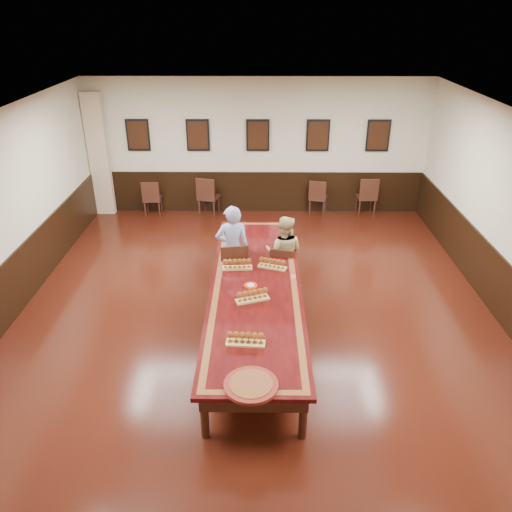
{
  "coord_description": "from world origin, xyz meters",
  "views": [
    {
      "loc": [
        0.07,
        -6.68,
        4.66
      ],
      "look_at": [
        0.0,
        0.5,
        1.0
      ],
      "focal_mm": 35.0,
      "sensor_mm": 36.0,
      "label": 1
    }
  ],
  "objects_px": {
    "person_man": "(233,249)",
    "carved_platter": "(251,385)",
    "spare_chair_c": "(318,196)",
    "person_woman": "(284,253)",
    "spare_chair_d": "(366,196)",
    "spare_chair_b": "(209,196)",
    "chair_woman": "(283,268)",
    "spare_chair_a": "(152,198)",
    "conference_table": "(256,293)",
    "chair_man": "(234,267)"
  },
  "relations": [
    {
      "from": "spare_chair_c",
      "to": "conference_table",
      "type": "bearing_deg",
      "value": 87.65
    },
    {
      "from": "spare_chair_c",
      "to": "spare_chair_a",
      "type": "bearing_deg",
      "value": 16.49
    },
    {
      "from": "spare_chair_a",
      "to": "carved_platter",
      "type": "bearing_deg",
      "value": 107.11
    },
    {
      "from": "spare_chair_b",
      "to": "conference_table",
      "type": "distance_m",
      "value": 4.88
    },
    {
      "from": "spare_chair_a",
      "to": "person_man",
      "type": "bearing_deg",
      "value": 118.31
    },
    {
      "from": "carved_platter",
      "to": "chair_woman",
      "type": "bearing_deg",
      "value": 81.67
    },
    {
      "from": "spare_chair_c",
      "to": "conference_table",
      "type": "xyz_separation_m",
      "value": [
        -1.48,
        -4.82,
        0.17
      ]
    },
    {
      "from": "person_man",
      "to": "spare_chair_c",
      "type": "bearing_deg",
      "value": -126.38
    },
    {
      "from": "spare_chair_a",
      "to": "conference_table",
      "type": "bearing_deg",
      "value": 115.79
    },
    {
      "from": "person_woman",
      "to": "carved_platter",
      "type": "bearing_deg",
      "value": 92.07
    },
    {
      "from": "spare_chair_b",
      "to": "person_man",
      "type": "distance_m",
      "value": 3.68
    },
    {
      "from": "spare_chair_d",
      "to": "carved_platter",
      "type": "height_order",
      "value": "spare_chair_d"
    },
    {
      "from": "person_man",
      "to": "person_woman",
      "type": "bearing_deg",
      "value": 176.15
    },
    {
      "from": "spare_chair_b",
      "to": "spare_chair_d",
      "type": "distance_m",
      "value": 3.83
    },
    {
      "from": "chair_woman",
      "to": "spare_chair_a",
      "type": "xyz_separation_m",
      "value": [
        -3.03,
        3.56,
        0.0
      ]
    },
    {
      "from": "chair_man",
      "to": "spare_chair_b",
      "type": "relative_size",
      "value": 1.04
    },
    {
      "from": "person_man",
      "to": "carved_platter",
      "type": "bearing_deg",
      "value": 87.28
    },
    {
      "from": "chair_man",
      "to": "spare_chair_d",
      "type": "height_order",
      "value": "chair_man"
    },
    {
      "from": "conference_table",
      "to": "spare_chair_b",
      "type": "bearing_deg",
      "value": 104.11
    },
    {
      "from": "chair_woman",
      "to": "person_woman",
      "type": "height_order",
      "value": "person_woman"
    },
    {
      "from": "conference_table",
      "to": "carved_platter",
      "type": "distance_m",
      "value": 2.3
    },
    {
      "from": "spare_chair_a",
      "to": "spare_chair_d",
      "type": "height_order",
      "value": "spare_chair_d"
    },
    {
      "from": "carved_platter",
      "to": "spare_chair_d",
      "type": "bearing_deg",
      "value": 69.32
    },
    {
      "from": "spare_chair_a",
      "to": "spare_chair_c",
      "type": "bearing_deg",
      "value": 179.07
    },
    {
      "from": "spare_chair_b",
      "to": "person_woman",
      "type": "distance_m",
      "value": 3.88
    },
    {
      "from": "spare_chair_d",
      "to": "conference_table",
      "type": "height_order",
      "value": "spare_chair_d"
    },
    {
      "from": "spare_chair_a",
      "to": "chair_woman",
      "type": "bearing_deg",
      "value": 127.64
    },
    {
      "from": "chair_man",
      "to": "spare_chair_c",
      "type": "bearing_deg",
      "value": -125.52
    },
    {
      "from": "person_woman",
      "to": "chair_man",
      "type": "bearing_deg",
      "value": 22.5
    },
    {
      "from": "spare_chair_d",
      "to": "person_man",
      "type": "height_order",
      "value": "person_man"
    },
    {
      "from": "chair_man",
      "to": "spare_chair_c",
      "type": "distance_m",
      "value": 4.22
    },
    {
      "from": "carved_platter",
      "to": "spare_chair_b",
      "type": "bearing_deg",
      "value": 99.36
    },
    {
      "from": "carved_platter",
      "to": "conference_table",
      "type": "bearing_deg",
      "value": 89.23
    },
    {
      "from": "chair_man",
      "to": "spare_chair_c",
      "type": "relative_size",
      "value": 1.15
    },
    {
      "from": "spare_chair_b",
      "to": "spare_chair_c",
      "type": "xyz_separation_m",
      "value": [
        2.67,
        0.1,
        -0.05
      ]
    },
    {
      "from": "carved_platter",
      "to": "spare_chair_c",
      "type": "bearing_deg",
      "value": 78.04
    },
    {
      "from": "spare_chair_d",
      "to": "carved_platter",
      "type": "distance_m",
      "value": 7.57
    },
    {
      "from": "chair_man",
      "to": "carved_platter",
      "type": "bearing_deg",
      "value": 87.19
    },
    {
      "from": "spare_chair_a",
      "to": "spare_chair_b",
      "type": "relative_size",
      "value": 0.92
    },
    {
      "from": "spare_chair_a",
      "to": "person_woman",
      "type": "xyz_separation_m",
      "value": [
        3.04,
        -3.47,
        0.25
      ]
    },
    {
      "from": "chair_man",
      "to": "carved_platter",
      "type": "relative_size",
      "value": 1.58
    },
    {
      "from": "chair_woman",
      "to": "spare_chair_a",
      "type": "relative_size",
      "value": 1.0
    },
    {
      "from": "chair_woman",
      "to": "spare_chair_a",
      "type": "bearing_deg",
      "value": -39.18
    },
    {
      "from": "chair_woman",
      "to": "person_man",
      "type": "distance_m",
      "value": 0.96
    },
    {
      "from": "chair_woman",
      "to": "person_man",
      "type": "bearing_deg",
      "value": 9.86
    },
    {
      "from": "spare_chair_c",
      "to": "person_woman",
      "type": "bearing_deg",
      "value": 89.29
    },
    {
      "from": "chair_woman",
      "to": "person_man",
      "type": "xyz_separation_m",
      "value": [
        -0.89,
        0.01,
        0.36
      ]
    },
    {
      "from": "spare_chair_b",
      "to": "person_man",
      "type": "relative_size",
      "value": 0.6
    },
    {
      "from": "chair_man",
      "to": "chair_woman",
      "type": "height_order",
      "value": "chair_man"
    },
    {
      "from": "chair_woman",
      "to": "spare_chair_a",
      "type": "distance_m",
      "value": 4.67
    }
  ]
}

